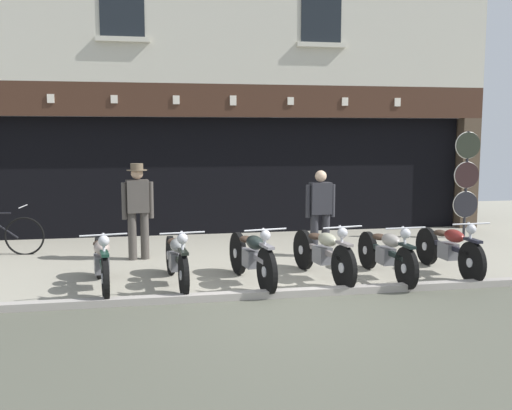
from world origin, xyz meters
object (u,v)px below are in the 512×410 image
(motorcycle_far_left, at_px, (102,260))
(motorcycle_right, at_px, (449,248))
(salesman_left, at_px, (138,206))
(motorcycle_left, at_px, (177,258))
(tyre_sign_pole, at_px, (467,176))
(motorcycle_center, at_px, (323,252))
(motorcycle_center_right, at_px, (386,252))
(shopkeeper_center, at_px, (320,209))
(advert_board_near, at_px, (128,154))
(motorcycle_center_left, at_px, (252,256))
(advert_board_far, at_px, (74,153))

(motorcycle_far_left, bearing_deg, motorcycle_right, 171.17)
(motorcycle_far_left, relative_size, salesman_left, 1.17)
(motorcycle_left, height_order, tyre_sign_pole, tyre_sign_pole)
(motorcycle_far_left, bearing_deg, motorcycle_center, 171.15)
(motorcycle_center_right, distance_m, salesman_left, 4.38)
(motorcycle_center_right, relative_size, shopkeeper_center, 1.25)
(tyre_sign_pole, bearing_deg, motorcycle_left, -155.64)
(motorcycle_left, distance_m, advert_board_near, 4.71)
(tyre_sign_pole, bearing_deg, motorcycle_far_left, -158.68)
(tyre_sign_pole, bearing_deg, shopkeeper_center, -160.81)
(motorcycle_center, bearing_deg, tyre_sign_pole, -154.23)
(motorcycle_far_left, distance_m, motorcycle_center, 3.31)
(shopkeeper_center, bearing_deg, motorcycle_right, 131.79)
(motorcycle_center_right, relative_size, advert_board_near, 2.02)
(salesman_left, height_order, advert_board_near, advert_board_near)
(salesman_left, xyz_separation_m, shopkeeper_center, (3.27, -0.32, -0.09))
(motorcycle_left, bearing_deg, motorcycle_center_left, 167.42)
(advert_board_near, bearing_deg, tyre_sign_pole, -12.45)
(motorcycle_center_right, height_order, advert_board_near, advert_board_near)
(motorcycle_center_left, xyz_separation_m, advert_board_near, (-1.92, 4.56, 1.36))
(salesman_left, distance_m, advert_board_near, 2.65)
(motorcycle_center_right, bearing_deg, motorcycle_center, -10.79)
(motorcycle_center, xyz_separation_m, shopkeeper_center, (0.45, 1.65, 0.44))
(motorcycle_left, height_order, advert_board_far, advert_board_far)
(salesman_left, bearing_deg, motorcycle_left, 98.48)
(motorcycle_center, relative_size, salesman_left, 1.17)
(motorcycle_center, xyz_separation_m, advert_board_near, (-3.05, 4.48, 1.37))
(motorcycle_center, height_order, advert_board_near, advert_board_near)
(shopkeeper_center, distance_m, tyre_sign_pole, 3.86)
(motorcycle_far_left, bearing_deg, advert_board_near, -101.67)
(motorcycle_right, relative_size, advert_board_far, 1.86)
(motorcycle_left, xyz_separation_m, motorcycle_center_left, (1.10, -0.14, 0.02))
(motorcycle_center_right, bearing_deg, salesman_left, -31.84)
(motorcycle_center_left, distance_m, motorcycle_right, 3.22)
(motorcycle_left, distance_m, motorcycle_right, 4.33)
(shopkeeper_center, bearing_deg, motorcycle_center, 71.99)
(motorcycle_center_left, bearing_deg, motorcycle_far_left, -12.02)
(motorcycle_center_left, xyz_separation_m, advert_board_far, (-3.07, 4.56, 1.39))
(motorcycle_left, xyz_separation_m, motorcycle_center, (2.23, -0.06, 0.01))
(motorcycle_right, bearing_deg, motorcycle_center_right, 3.29)
(motorcycle_left, distance_m, advert_board_far, 5.04)
(motorcycle_far_left, xyz_separation_m, salesman_left, (0.49, 1.94, 0.54))
(motorcycle_left, xyz_separation_m, shopkeeper_center, (2.68, 1.59, 0.46))
(motorcycle_center_right, distance_m, motorcycle_right, 1.12)
(motorcycle_far_left, bearing_deg, motorcycle_center_right, 169.44)
(motorcycle_center_left, height_order, motorcycle_center, motorcycle_center_left)
(motorcycle_left, relative_size, motorcycle_right, 1.02)
(motorcycle_center_left, distance_m, motorcycle_center, 1.13)
(motorcycle_left, xyz_separation_m, advert_board_near, (-0.82, 4.42, 1.38))
(salesman_left, bearing_deg, motorcycle_right, 149.31)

